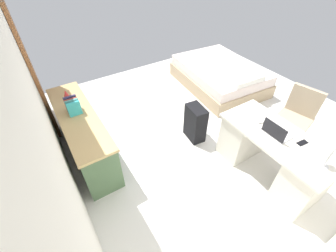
{
  "coord_description": "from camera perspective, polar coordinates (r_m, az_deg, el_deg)",
  "views": [
    {
      "loc": [
        -2.05,
        2.1,
        2.65
      ],
      "look_at": [
        -0.1,
        0.86,
        0.6
      ],
      "focal_mm": 24.01,
      "sensor_mm": 36.0,
      "label": 1
    }
  ],
  "objects": [
    {
      "name": "desk_lamp",
      "position": [
        2.8,
        35.91,
        -4.47
      ],
      "size": [
        0.16,
        0.11,
        0.34
      ],
      "color": "silver",
      "rests_on": "desk"
    },
    {
      "name": "credenza",
      "position": [
        3.52,
        -20.64,
        -2.07
      ],
      "size": [
        1.8,
        0.48,
        0.74
      ],
      "color": "#4C6B47",
      "rests_on": "ground_plane"
    },
    {
      "name": "figurine_small",
      "position": [
        3.7,
        -24.51,
        7.52
      ],
      "size": [
        0.08,
        0.08,
        0.11
      ],
      "primitive_type": "cone",
      "color": "red",
      "rests_on": "credenza"
    },
    {
      "name": "office_chair",
      "position": [
        3.95,
        29.21,
        1.12
      ],
      "size": [
        0.55,
        0.55,
        0.94
      ],
      "color": "black",
      "rests_on": "ground_plane"
    },
    {
      "name": "laptop",
      "position": [
        3.03,
        25.71,
        -1.42
      ],
      "size": [
        0.31,
        0.22,
        0.21
      ],
      "color": "#B7B7BC",
      "rests_on": "desk"
    },
    {
      "name": "desk",
      "position": [
        3.3,
        24.63,
        -6.67
      ],
      "size": [
        1.45,
        0.68,
        0.73
      ],
      "color": "silver",
      "rests_on": "ground_plane"
    },
    {
      "name": "bed",
      "position": [
        5.11,
        12.91,
        12.39
      ],
      "size": [
        2.01,
        1.56,
        0.58
      ],
      "color": "tan",
      "rests_on": "ground_plane"
    },
    {
      "name": "door_wooden",
      "position": [
        4.05,
        -31.14,
        11.83
      ],
      "size": [
        0.88,
        0.05,
        2.04
      ],
      "primitive_type": "cube",
      "color": "brown",
      "rests_on": "ground_plane"
    },
    {
      "name": "wall_back",
      "position": [
        2.42,
        -30.57,
        3.35
      ],
      "size": [
        4.41,
        0.1,
        2.75
      ],
      "primitive_type": "cube",
      "color": "white",
      "rests_on": "ground_plane"
    },
    {
      "name": "cell_phone_near_laptop",
      "position": [
        3.11,
        30.94,
        -3.68
      ],
      "size": [
        0.08,
        0.14,
        0.01
      ],
      "primitive_type": "cube",
      "rotation": [
        0.0,
        0.0,
        -0.12
      ],
      "color": "black",
      "rests_on": "desk"
    },
    {
      "name": "suitcase_black",
      "position": [
        3.61,
        6.93,
        0.74
      ],
      "size": [
        0.38,
        0.26,
        0.61
      ],
      "primitive_type": "cube",
      "rotation": [
        0.0,
        0.0,
        -0.11
      ],
      "color": "black",
      "rests_on": "ground_plane"
    },
    {
      "name": "ground_plane",
      "position": [
        3.96,
        9.79,
        -1.23
      ],
      "size": [
        5.51,
        5.51,
        0.0
      ],
      "primitive_type": "plane",
      "color": "silver"
    },
    {
      "name": "book_row",
      "position": [
        3.29,
        -22.96,
        4.65
      ],
      "size": [
        0.19,
        0.17,
        0.21
      ],
      "color": "#35B1B9",
      "rests_on": "credenza"
    },
    {
      "name": "computer_mouse",
      "position": [
        3.18,
        22.46,
        1.08
      ],
      "size": [
        0.06,
        0.1,
        0.03
      ],
      "primitive_type": "ellipsoid",
      "rotation": [
        0.0,
        0.0,
        -0.01
      ],
      "color": "white",
      "rests_on": "desk"
    }
  ]
}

